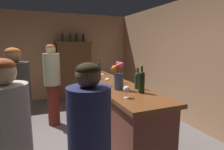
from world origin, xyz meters
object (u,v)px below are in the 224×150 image
wine_bottle_chardonnay (142,81)px  display_bottle_center (76,37)px  wine_glass_mid (107,80)px  wine_bottle_merlot (99,67)px  wine_bottle_malbec (95,72)px  bar_counter (111,114)px  wine_bottle_riesling (89,71)px  wine_glass_front (126,90)px  display_cabinet (74,70)px  cheese_plate (100,74)px  display_bottle_midright (83,37)px  wine_bottle_pinot (117,73)px  flower_arrangement (118,76)px  patron_in_grey (9,150)px  patron_by_cabinet (90,145)px  patron_redhead (52,81)px  display_bottle_midleft (70,38)px  wine_bottle_rose (137,79)px  patron_near_entrance (18,107)px  display_bottle_left (62,37)px  wine_glass_rear (84,69)px

wine_bottle_chardonnay → display_bottle_center: bearing=90.5°
wine_glass_mid → wine_bottle_merlot: bearing=76.8°
wine_bottle_malbec → bar_counter: bearing=-74.2°
wine_bottle_riesling → wine_glass_front: 1.48m
display_cabinet → wine_bottle_merlot: size_ratio=5.68×
cheese_plate → display_bottle_midright: (0.21, 2.16, 0.80)m
wine_bottle_pinot → cheese_plate: size_ratio=2.00×
wine_bottle_riesling → flower_arrangement: size_ratio=0.76×
cheese_plate → bar_counter: bearing=-96.4°
bar_counter → wine_bottle_riesling: 0.93m
wine_bottle_pinot → display_bottle_center: (-0.00, 2.99, 0.66)m
bar_counter → patron_in_grey: bearing=-138.7°
wine_bottle_riesling → patron_by_cabinet: size_ratio=0.19×
wine_bottle_chardonnay → wine_bottle_merlot: bearing=89.1°
wine_bottle_riesling → patron_redhead: patron_redhead is taller
display_bottle_center → patron_in_grey: (-1.41, -4.14, -1.01)m
wine_bottle_merlot → wine_glass_front: size_ratio=2.23×
display_bottle_midleft → wine_bottle_merlot: bearing=-83.0°
wine_bottle_malbec → display_bottle_midleft: 2.63m
patron_by_cabinet → wine_bottle_riesling: bearing=-0.1°
wine_bottle_rose → display_bottle_center: (-0.10, 3.48, 0.67)m
flower_arrangement → patron_redhead: 1.85m
wine_bottle_pinot → wine_bottle_merlot: bearing=86.9°
wine_glass_mid → display_bottle_center: bearing=85.9°
patron_near_entrance → patron_in_grey: bearing=-90.8°
wine_bottle_chardonnay → wine_bottle_merlot: 1.73m
bar_counter → wine_bottle_rose: (0.18, -0.51, 0.67)m
wine_bottle_merlot → patron_redhead: (-0.95, 0.21, -0.28)m
display_bottle_left → display_bottle_center: 0.41m
wine_glass_rear → cheese_plate: bearing=-22.8°
wine_bottle_rose → patron_redhead: (-0.99, 1.72, -0.28)m
flower_arrangement → patron_redhead: (-0.73, 1.66, -0.33)m
wine_bottle_pinot → wine_bottle_malbec: (-0.21, 0.45, -0.03)m
flower_arrangement → display_bottle_center: bearing=87.2°
wine_glass_front → patron_near_entrance: 1.38m
cheese_plate → patron_in_grey: 2.44m
wine_bottle_pinot → wine_glass_rear: (-0.29, 0.95, -0.04)m
wine_bottle_merlot → flower_arrangement: 1.47m
display_cabinet → wine_bottle_rose: size_ratio=5.99×
wine_glass_rear → patron_near_entrance: size_ratio=0.10×
bar_counter → patron_by_cabinet: (-0.72, -1.27, 0.30)m
cheese_plate → display_bottle_midleft: (-0.19, 2.16, 0.80)m
wine_bottle_riesling → wine_glass_front: size_ratio=2.07×
wine_bottle_chardonnay → cheese_plate: size_ratio=2.13×
wine_glass_front → patron_in_grey: (-1.17, -0.32, -0.29)m
wine_bottle_rose → patron_by_cabinet: (-0.90, -0.77, -0.36)m
wine_glass_mid → display_bottle_midright: display_bottle_midright is taller
display_bottle_left → display_bottle_center: size_ratio=1.08×
wine_glass_front → patron_redhead: (-0.65, 2.06, -0.24)m
wine_bottle_rose → flower_arrangement: 0.27m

